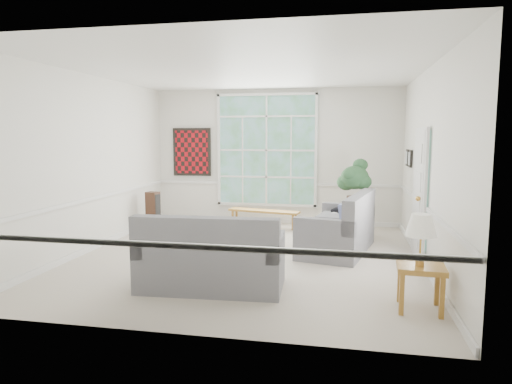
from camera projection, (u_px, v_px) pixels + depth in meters
floor at (248, 257)px, 7.47m from camera, size 5.50×6.00×0.01m
ceiling at (247, 69)px, 7.10m from camera, size 5.50×6.00×0.02m
wall_back at (276, 157)px, 10.21m from camera, size 5.50×0.02×3.00m
wall_front at (182, 185)px, 4.36m from camera, size 5.50×0.02×3.00m
wall_left at (91, 163)px, 7.81m from camera, size 0.02×6.00×3.00m
wall_right at (428, 168)px, 6.76m from camera, size 0.02×6.00×3.00m
window_back at (267, 150)px, 10.19m from camera, size 2.30×0.08×2.40m
entry_door at (418, 193)px, 7.41m from camera, size 0.08×0.90×2.10m
door_sidelight at (425, 191)px, 6.78m from camera, size 0.08×0.26×1.90m
wall_art at (192, 152)px, 10.52m from camera, size 0.90×0.06×1.10m
wall_frame_near at (410, 159)px, 8.47m from camera, size 0.04×0.26×0.32m
wall_frame_far at (407, 158)px, 8.86m from camera, size 0.04×0.26×0.32m
loveseat_right at (337, 222)px, 7.80m from camera, size 1.35×2.03×1.01m
loveseat_front at (212, 250)px, 5.93m from camera, size 1.89×1.05×0.99m
coffee_table at (245, 235)px, 8.28m from camera, size 1.03×0.69×0.35m
pewter_bowl at (249, 223)px, 8.29m from camera, size 0.28×0.28×0.07m
window_bench at (264, 219)px, 9.91m from camera, size 1.60×0.61×0.37m
end_table at (351, 222)px, 9.04m from camera, size 0.72×0.72×0.55m
houseplant at (355, 183)px, 8.90m from camera, size 0.65×0.65×1.00m
side_table at (420, 287)px, 5.16m from camera, size 0.55×0.55×0.53m
table_lamp at (421, 240)px, 5.04m from camera, size 0.43×0.43×0.59m
pet_bed at (211, 223)px, 10.03m from camera, size 0.43×0.43×0.13m
floor_speaker at (153, 211)px, 9.56m from camera, size 0.29×0.26×0.81m
cat at (340, 211)px, 8.43m from camera, size 0.41×0.34×0.16m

